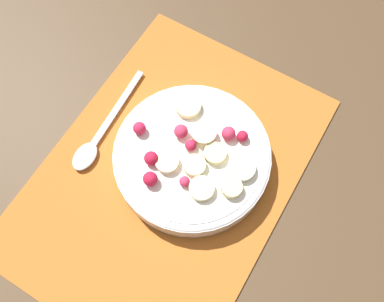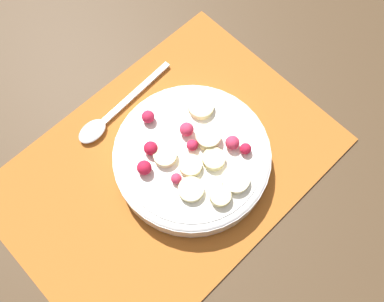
{
  "view_description": "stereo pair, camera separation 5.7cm",
  "coord_description": "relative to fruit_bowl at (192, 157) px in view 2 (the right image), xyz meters",
  "views": [
    {
      "loc": [
        -0.16,
        -0.13,
        0.58
      ],
      "look_at": [
        0.03,
        -0.02,
        0.05
      ],
      "focal_mm": 40.0,
      "sensor_mm": 36.0,
      "label": 1
    },
    {
      "loc": [
        -0.12,
        -0.18,
        0.58
      ],
      "look_at": [
        0.03,
        -0.02,
        0.05
      ],
      "focal_mm": 40.0,
      "sensor_mm": 36.0,
      "label": 2
    }
  ],
  "objects": [
    {
      "name": "ground_plane",
      "position": [
        -0.03,
        0.02,
        -0.03
      ],
      "size": [
        3.0,
        3.0,
        0.0
      ],
      "primitive_type": "plane",
      "color": "#4C3823"
    },
    {
      "name": "placemat",
      "position": [
        -0.03,
        0.02,
        -0.02
      ],
      "size": [
        0.46,
        0.33,
        0.01
      ],
      "color": "#B26023",
      "rests_on": "ground_plane"
    },
    {
      "name": "fruit_bowl",
      "position": [
        0.0,
        0.0,
        0.0
      ],
      "size": [
        0.22,
        0.22,
        0.05
      ],
      "color": "white",
      "rests_on": "placemat"
    },
    {
      "name": "spoon",
      "position": [
        -0.04,
        0.14,
        -0.02
      ],
      "size": [
        0.18,
        0.03,
        0.01
      ],
      "rotation": [
        0.0,
        0.0,
        3.2
      ],
      "color": "silver",
      "rests_on": "placemat"
    }
  ]
}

